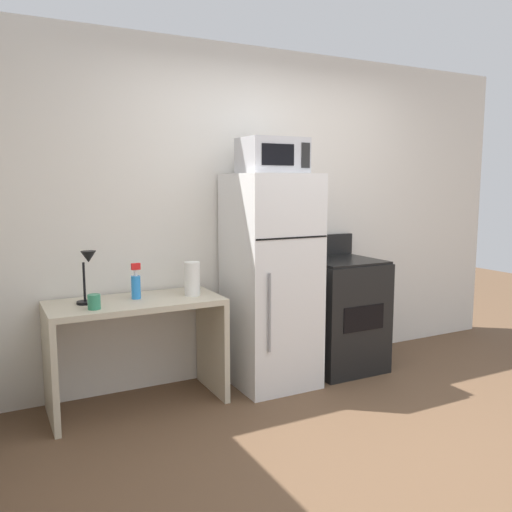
{
  "coord_description": "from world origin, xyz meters",
  "views": [
    {
      "loc": [
        -2.09,
        -2.17,
        1.54
      ],
      "look_at": [
        -0.39,
        1.1,
        1.04
      ],
      "focal_mm": 37.25,
      "sensor_mm": 36.0,
      "label": 1
    }
  ],
  "objects_px": {
    "refrigerator": "(270,280)",
    "microwave": "(272,156)",
    "desk": "(136,332)",
    "spray_bottle": "(136,285)",
    "paper_towel_roll": "(192,279)",
    "oven_range": "(340,313)",
    "coffee_mug": "(94,302)",
    "desk_lamp": "(87,268)"
  },
  "relations": [
    {
      "from": "refrigerator",
      "to": "microwave",
      "type": "xyz_separation_m",
      "value": [
        0.0,
        -0.02,
        0.94
      ]
    },
    {
      "from": "desk",
      "to": "spray_bottle",
      "type": "xyz_separation_m",
      "value": [
        0.02,
        0.04,
        0.32
      ]
    },
    {
      "from": "desk",
      "to": "paper_towel_roll",
      "type": "bearing_deg",
      "value": -4.8
    },
    {
      "from": "refrigerator",
      "to": "oven_range",
      "type": "height_order",
      "value": "refrigerator"
    },
    {
      "from": "refrigerator",
      "to": "desk",
      "type": "bearing_deg",
      "value": 177.75
    },
    {
      "from": "desk",
      "to": "coffee_mug",
      "type": "distance_m",
      "value": 0.43
    },
    {
      "from": "microwave",
      "to": "spray_bottle",
      "type": "bearing_deg",
      "value": 174.25
    },
    {
      "from": "desk_lamp",
      "to": "spray_bottle",
      "type": "bearing_deg",
      "value": 2.85
    },
    {
      "from": "microwave",
      "to": "oven_range",
      "type": "bearing_deg",
      "value": 3.17
    },
    {
      "from": "paper_towel_roll",
      "to": "microwave",
      "type": "distance_m",
      "value": 1.08
    },
    {
      "from": "spray_bottle",
      "to": "coffee_mug",
      "type": "bearing_deg",
      "value": -150.03
    },
    {
      "from": "desk",
      "to": "desk_lamp",
      "type": "relative_size",
      "value": 3.31
    },
    {
      "from": "paper_towel_roll",
      "to": "microwave",
      "type": "bearing_deg",
      "value": -2.54
    },
    {
      "from": "desk_lamp",
      "to": "paper_towel_roll",
      "type": "distance_m",
      "value": 0.72
    },
    {
      "from": "desk_lamp",
      "to": "microwave",
      "type": "height_order",
      "value": "microwave"
    },
    {
      "from": "desk",
      "to": "desk_lamp",
      "type": "height_order",
      "value": "desk_lamp"
    },
    {
      "from": "microwave",
      "to": "coffee_mug",
      "type": "bearing_deg",
      "value": -176.53
    },
    {
      "from": "spray_bottle",
      "to": "oven_range",
      "type": "bearing_deg",
      "value": -2.19
    },
    {
      "from": "coffee_mug",
      "to": "refrigerator",
      "type": "height_order",
      "value": "refrigerator"
    },
    {
      "from": "spray_bottle",
      "to": "microwave",
      "type": "distance_m",
      "value": 1.36
    },
    {
      "from": "paper_towel_roll",
      "to": "oven_range",
      "type": "bearing_deg",
      "value": 0.41
    },
    {
      "from": "desk",
      "to": "coffee_mug",
      "type": "bearing_deg",
      "value": -154.36
    },
    {
      "from": "coffee_mug",
      "to": "refrigerator",
      "type": "relative_size",
      "value": 0.06
    },
    {
      "from": "desk",
      "to": "refrigerator",
      "type": "relative_size",
      "value": 0.73
    },
    {
      "from": "paper_towel_roll",
      "to": "microwave",
      "type": "height_order",
      "value": "microwave"
    },
    {
      "from": "refrigerator",
      "to": "desk_lamp",
      "type": "bearing_deg",
      "value": 177.21
    },
    {
      "from": "spray_bottle",
      "to": "oven_range",
      "type": "height_order",
      "value": "oven_range"
    },
    {
      "from": "desk",
      "to": "paper_towel_roll",
      "type": "relative_size",
      "value": 4.87
    },
    {
      "from": "spray_bottle",
      "to": "refrigerator",
      "type": "distance_m",
      "value": 1.02
    },
    {
      "from": "paper_towel_roll",
      "to": "refrigerator",
      "type": "height_order",
      "value": "refrigerator"
    },
    {
      "from": "desk",
      "to": "oven_range",
      "type": "relative_size",
      "value": 1.06
    },
    {
      "from": "coffee_mug",
      "to": "paper_towel_roll",
      "type": "height_order",
      "value": "paper_towel_roll"
    },
    {
      "from": "coffee_mug",
      "to": "desk",
      "type": "bearing_deg",
      "value": 25.64
    },
    {
      "from": "spray_bottle",
      "to": "paper_towel_roll",
      "type": "xyz_separation_m",
      "value": [
        0.38,
        -0.07,
        0.02
      ]
    },
    {
      "from": "spray_bottle",
      "to": "paper_towel_roll",
      "type": "relative_size",
      "value": 1.04
    },
    {
      "from": "coffee_mug",
      "to": "desk_lamp",
      "type": "bearing_deg",
      "value": 91.19
    },
    {
      "from": "desk",
      "to": "desk_lamp",
      "type": "xyz_separation_m",
      "value": [
        -0.3,
        0.02,
        0.47
      ]
    },
    {
      "from": "refrigerator",
      "to": "microwave",
      "type": "bearing_deg",
      "value": -89.68
    },
    {
      "from": "desk",
      "to": "oven_range",
      "type": "height_order",
      "value": "oven_range"
    },
    {
      "from": "paper_towel_roll",
      "to": "refrigerator",
      "type": "xyz_separation_m",
      "value": [
        0.63,
        -0.01,
        -0.06
      ]
    },
    {
      "from": "paper_towel_roll",
      "to": "desk",
      "type": "bearing_deg",
      "value": 175.2
    },
    {
      "from": "spray_bottle",
      "to": "oven_range",
      "type": "relative_size",
      "value": 0.23
    }
  ]
}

